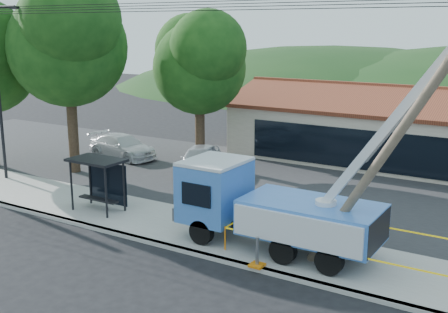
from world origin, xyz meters
name	(u,v)px	position (x,y,z in m)	size (l,w,h in m)	color
ground	(154,275)	(0.00, 0.00, 0.00)	(120.00, 120.00, 0.00)	black
curb	(191,252)	(0.00, 2.10, 0.07)	(60.00, 0.25, 0.15)	#9C9A92
sidewalk	(219,236)	(0.00, 4.00, 0.07)	(60.00, 4.00, 0.15)	#9C9A92
parking_lot	(304,187)	(0.00, 12.00, 0.05)	(60.00, 12.00, 0.10)	#28282B
strip_mall	(425,134)	(4.00, 19.98, 1.88)	(22.50, 8.53, 4.67)	#BEAB96
streetlight	(0,80)	(-13.78, 5.00, 5.30)	(2.13, 0.22, 9.00)	black
tree_west_near	(67,35)	(-12.00, 8.00, 7.52)	(7.56, 6.72, 10.80)	#332316
tree_lot	(199,59)	(-7.00, 13.00, 6.21)	(6.30, 5.60, 8.94)	#332316
hill_west	(333,90)	(-15.00, 55.00, 0.00)	(78.40, 56.00, 28.00)	#133413
utility_truck	(272,205)	(2.31, 3.87, 1.75)	(10.58, 3.99, 9.02)	black
leaning_pole	(401,130)	(6.75, 3.60, 4.97)	(5.29, 1.72, 8.92)	brown
bus_shelter	(100,172)	(-6.00, 3.81, 1.83)	(2.40, 1.48, 2.32)	black
caution_tape	(353,242)	(5.24, 4.30, 0.81)	(8.47, 3.12, 0.90)	orange
car_silver	(199,174)	(-5.99, 11.41, 0.00)	(1.79, 4.44, 1.51)	silver
car_white	(123,159)	(-12.04, 11.94, 0.00)	(1.98, 4.86, 1.41)	silver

